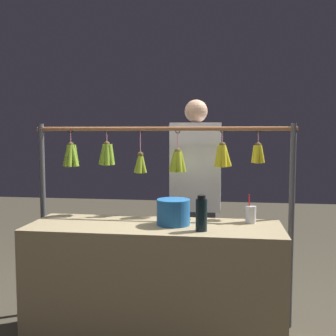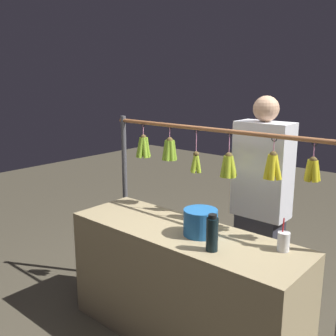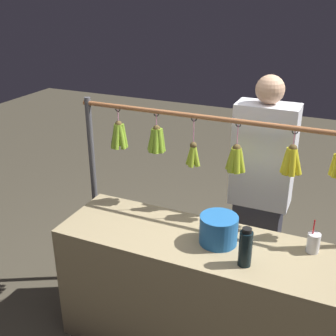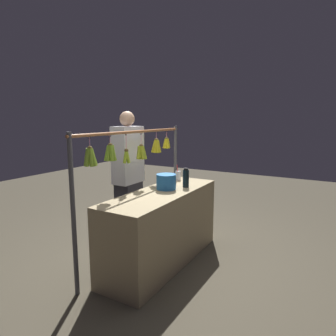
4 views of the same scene
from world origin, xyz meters
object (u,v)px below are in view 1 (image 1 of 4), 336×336
Objects in this scene: blue_bucket at (173,212)px; vendor_person at (196,206)px; water_bottle at (201,214)px; drink_cup at (251,214)px.

vendor_person is at bearing -99.82° from blue_bucket.
drink_cup is (-0.33, -0.28, -0.05)m from water_bottle.
water_bottle reaches higher than drink_cup.
water_bottle is 0.80m from vendor_person.
blue_bucket is at bearing 13.68° from drink_cup.
drink_cup is at bearing -166.32° from blue_bucket.
water_bottle is at bearing 96.62° from vendor_person.
water_bottle is 0.26m from blue_bucket.
vendor_person reaches higher than drink_cup.
drink_cup is 0.12× the size of vendor_person.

